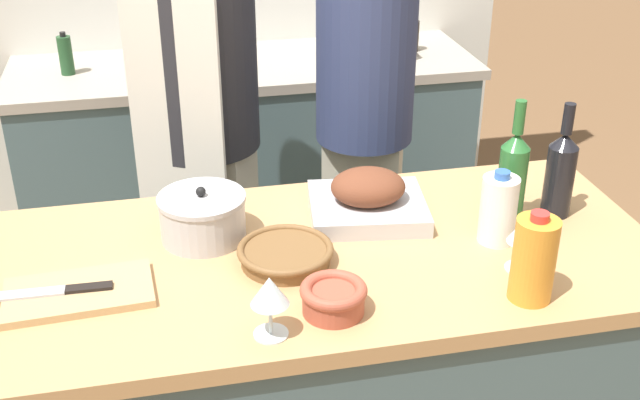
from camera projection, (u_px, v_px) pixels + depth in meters
name	position (u px, v px, depth m)	size (l,w,h in m)	color
back_counter	(249.00, 163.00, 3.47)	(1.90, 0.60, 0.90)	#4C666B
roasting_pan	(368.00, 199.00, 2.02)	(0.32, 0.29, 0.13)	#BCBCC1
wicker_basket	(285.00, 254.00, 1.83)	(0.22, 0.22, 0.04)	brown
cutting_board	(79.00, 293.00, 1.72)	(0.32, 0.19, 0.02)	tan
stock_pot	(203.00, 217.00, 1.92)	(0.21, 0.21, 0.14)	#B7B7BC
mixing_bowl	(333.00, 297.00, 1.65)	(0.14, 0.14, 0.07)	#A84C38
juice_jug	(534.00, 259.00, 1.67)	(0.09, 0.09, 0.21)	orange
milk_jug	(498.00, 209.00, 1.89)	(0.09, 0.09, 0.18)	white
wine_bottle_green	(512.00, 175.00, 1.97)	(0.07, 0.07, 0.32)	#28662D
wine_bottle_dark	(560.00, 172.00, 2.00)	(0.07, 0.07, 0.30)	black
wine_glass_left	(270.00, 293.00, 1.56)	(0.08, 0.08, 0.14)	silver
wine_glass_right	(525.00, 232.00, 1.78)	(0.08, 0.08, 0.13)	silver
knife_chef	(55.00, 291.00, 1.70)	(0.26, 0.04, 0.01)	#B7B7BC
stand_mixer	(379.00, 34.00, 3.20)	(0.18, 0.14, 0.29)	#333842
condiment_bottle_tall	(179.00, 40.00, 3.22)	(0.05, 0.05, 0.21)	maroon
condiment_bottle_short	(66.00, 55.00, 3.11)	(0.05, 0.05, 0.17)	#234C28
condiment_bottle_extra	(412.00, 36.00, 3.38)	(0.06, 0.06, 0.15)	#332D28
person_cook_aproned	(199.00, 108.00, 2.57)	(0.41, 0.42, 1.79)	beige
person_cook_guest	(365.00, 97.00, 2.62)	(0.32, 0.32, 1.79)	beige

